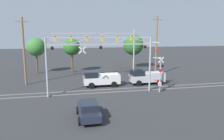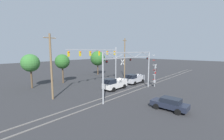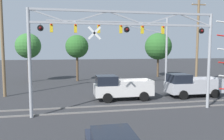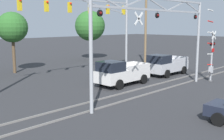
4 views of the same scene
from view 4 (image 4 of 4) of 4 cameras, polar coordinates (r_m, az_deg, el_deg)
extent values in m
cube|color=gray|center=(20.99, 8.14, -4.56)|extent=(80.00, 0.08, 0.10)
cube|color=gray|center=(21.83, 5.08, -3.97)|extent=(80.00, 0.08, 0.10)
cylinder|color=#9EA0A5|center=(15.60, -4.30, 3.38)|extent=(0.21, 0.21, 6.88)
cylinder|color=#9EA0A5|center=(25.65, 17.07, 5.30)|extent=(0.21, 0.21, 6.88)
cube|color=#9EA0A5|center=(20.25, 9.19, 11.92)|extent=(12.71, 0.14, 0.14)
cube|color=#9EA0A5|center=(16.44, -1.08, 14.08)|extent=(2.52, 0.08, 0.88)
cube|color=#9EA0A5|center=(18.28, 4.62, 13.56)|extent=(2.52, 0.08, 0.88)
cube|color=#9EA0A5|center=(20.27, 9.22, 13.05)|extent=(2.52, 0.08, 0.88)
cube|color=#9EA0A5|center=(22.36, 12.97, 12.57)|extent=(2.52, 0.08, 0.88)
cube|color=#9EA0A5|center=(24.53, 16.05, 12.14)|extent=(2.52, 0.08, 0.88)
cylinder|color=black|center=(16.01, -2.47, 11.47)|extent=(0.38, 0.10, 0.38)
sphere|color=#590C0C|center=(15.96, -2.30, 11.48)|extent=(0.18, 0.18, 0.18)
cylinder|color=#9EA0A5|center=(16.02, -2.48, 12.33)|extent=(0.04, 0.04, 0.10)
cylinder|color=black|center=(20.24, 9.17, 10.90)|extent=(0.38, 0.10, 0.38)
sphere|color=#590C0C|center=(20.20, 9.33, 10.90)|extent=(0.18, 0.18, 0.18)
cylinder|color=#9EA0A5|center=(20.24, 9.19, 11.58)|extent=(0.04, 0.04, 0.10)
cylinder|color=black|center=(24.98, 16.57, 10.31)|extent=(0.38, 0.10, 0.38)
sphere|color=#590C0C|center=(24.95, 16.71, 10.31)|extent=(0.18, 0.18, 0.18)
cylinder|color=#9EA0A5|center=(24.99, 16.59, 10.86)|extent=(0.04, 0.04, 0.10)
cube|color=white|center=(18.42, 5.45, 10.34)|extent=(0.88, 0.03, 0.88)
cube|color=white|center=(18.42, 5.45, 10.34)|extent=(0.88, 0.03, 0.88)
cylinder|color=black|center=(18.40, 5.51, 10.34)|extent=(0.04, 0.04, 0.02)
cylinder|color=#9EA0A5|center=(26.33, 19.59, 2.60)|extent=(0.16, 0.16, 4.44)
cylinder|color=#59595B|center=(26.65, 19.34, -2.04)|extent=(0.35, 0.35, 0.10)
cube|color=white|center=(26.15, 20.03, 6.64)|extent=(0.78, 0.03, 0.78)
cube|color=white|center=(26.15, 20.03, 6.64)|extent=(0.78, 0.03, 0.78)
cylinder|color=black|center=(26.14, 20.08, 6.64)|extent=(0.04, 0.04, 0.02)
cylinder|color=black|center=(25.98, 19.47, 5.00)|extent=(0.32, 0.09, 0.32)
sphere|color=#590C0C|center=(25.95, 19.59, 4.99)|extent=(0.16, 0.16, 0.16)
cylinder|color=black|center=(26.49, 19.97, 5.05)|extent=(0.32, 0.09, 0.32)
sphere|color=#590C0C|center=(26.46, 20.09, 5.04)|extent=(0.16, 0.16, 0.16)
cube|color=#9EA0A5|center=(26.23, 19.72, 5.02)|extent=(0.64, 0.06, 0.06)
cube|color=red|center=(26.23, 19.85, 3.81)|extent=(0.44, 0.02, 0.32)
cube|color=#B2B2B7|center=(26.48, 19.45, 0.08)|extent=(0.36, 0.28, 0.56)
cylinder|color=red|center=(26.21, 19.30, 1.04)|extent=(0.95, 0.09, 0.19)
cylinder|color=white|center=(26.01, 19.32, 3.06)|extent=(0.95, 0.09, 0.19)
cylinder|color=red|center=(25.84, 19.34, 5.11)|extent=(0.95, 0.09, 0.19)
cylinder|color=white|center=(25.71, 19.36, 7.19)|extent=(0.95, 0.09, 0.19)
cylinder|color=red|center=(25.61, 19.38, 9.28)|extent=(0.95, 0.09, 0.19)
cylinder|color=white|center=(25.55, 19.40, 11.39)|extent=(0.95, 0.09, 0.19)
cube|color=#3F3F42|center=(26.40, 19.28, -0.70)|extent=(0.24, 0.12, 0.36)
cylinder|color=#9EA0A5|center=(31.33, 2.95, 7.27)|extent=(0.24, 0.24, 7.89)
cube|color=#9EA0A5|center=(26.80, -6.51, 14.04)|extent=(13.12, 0.14, 0.14)
cube|color=#9EA0A5|center=(28.96, -1.37, 12.55)|extent=(6.57, 0.08, 1.28)
cube|color=gold|center=(23.35, -18.28, 12.49)|extent=(0.30, 0.26, 0.92)
sphere|color=red|center=(23.23, -18.13, 13.33)|extent=(0.18, 0.18, 0.18)
cube|color=gold|center=(24.58, -13.18, 12.52)|extent=(0.30, 0.26, 0.92)
sphere|color=red|center=(24.47, -12.99, 13.32)|extent=(0.18, 0.18, 0.18)
cylinder|color=#9EA0A5|center=(26.03, -8.62, 13.81)|extent=(0.04, 0.04, 0.30)
cube|color=gold|center=(25.99, -8.59, 12.47)|extent=(0.30, 0.26, 0.92)
sphere|color=red|center=(25.88, -8.38, 13.22)|extent=(0.18, 0.18, 0.18)
cylinder|color=#9EA0A5|center=(27.58, -4.51, 13.63)|extent=(0.04, 0.04, 0.30)
cube|color=gold|center=(27.54, -4.50, 12.36)|extent=(0.30, 0.26, 0.92)
sphere|color=red|center=(27.43, -4.27, 13.06)|extent=(0.18, 0.18, 0.18)
cylinder|color=#9EA0A5|center=(29.24, -0.86, 13.40)|extent=(0.04, 0.04, 0.30)
cube|color=gold|center=(29.20, -0.86, 12.21)|extent=(0.30, 0.26, 0.92)
sphere|color=red|center=(29.10, -0.62, 12.87)|extent=(0.18, 0.18, 0.18)
cylinder|color=#9EA0A5|center=(31.00, 2.38, 13.16)|extent=(0.04, 0.04, 0.30)
cube|color=gold|center=(30.97, 2.37, 12.03)|extent=(0.30, 0.26, 0.92)
sphere|color=red|center=(30.88, 2.61, 12.65)|extent=(0.18, 0.18, 0.18)
cube|color=silver|center=(23.52, 2.25, -0.93)|extent=(4.99, 1.94, 0.94)
cube|color=black|center=(22.32, -0.26, 0.74)|extent=(1.73, 1.79, 0.78)
cube|color=silver|center=(23.56, 5.51, 0.63)|extent=(2.86, 0.08, 0.35)
cube|color=silver|center=(24.74, 2.14, 1.08)|extent=(2.86, 0.08, 0.35)
cube|color=silver|center=(25.28, 5.95, 1.21)|extent=(0.10, 1.86, 0.35)
cylinder|color=black|center=(21.84, 1.47, -2.98)|extent=(0.80, 0.24, 0.80)
cylinder|color=black|center=(23.19, -2.12, -2.26)|extent=(0.80, 0.24, 0.80)
cylinder|color=black|center=(24.17, 6.43, -1.84)|extent=(0.80, 0.24, 0.80)
cylinder|color=black|center=(25.39, 2.91, -1.26)|extent=(0.80, 0.24, 0.80)
cube|color=#B7B7BC|center=(28.76, 11.18, 0.77)|extent=(4.99, 1.94, 0.94)
cube|color=black|center=(27.42, 9.56, 2.21)|extent=(1.73, 1.79, 0.78)
cube|color=#B7B7BC|center=(29.01, 13.80, 2.03)|extent=(2.86, 0.08, 0.35)
cube|color=#B7B7BC|center=(29.98, 10.73, 2.36)|extent=(2.86, 0.08, 0.35)
cube|color=#B7B7BC|center=(30.75, 13.69, 2.43)|extent=(0.10, 1.86, 0.35)
cylinder|color=black|center=(27.02, 11.12, -0.78)|extent=(0.80, 0.24, 0.80)
cylinder|color=black|center=(28.12, 7.76, -0.30)|extent=(0.80, 0.24, 0.80)
cylinder|color=black|center=(29.64, 14.37, -0.01)|extent=(0.80, 0.24, 0.80)
cylinder|color=black|center=(30.64, 11.18, 0.40)|extent=(0.80, 0.24, 0.80)
cylinder|color=black|center=(15.19, 20.79, -9.35)|extent=(0.24, 0.68, 0.68)
cylinder|color=brown|center=(34.88, 6.87, 9.31)|extent=(0.28, 0.28, 10.19)
cylinder|color=brown|center=(40.12, -4.45, 4.44)|extent=(0.32, 0.32, 3.35)
sphere|color=#2D6628|center=(39.98, -4.51, 8.95)|extent=(4.22, 4.22, 4.22)
cylinder|color=brown|center=(30.86, -19.31, 2.78)|extent=(0.32, 0.32, 3.65)
sphere|color=#2D6628|center=(30.69, -19.60, 8.20)|extent=(3.12, 3.12, 3.12)
camera|label=1|loc=(18.70, 93.46, 6.68)|focal=35.00mm
camera|label=2|loc=(4.47, -168.96, 18.96)|focal=24.00mm
camera|label=3|loc=(13.13, 55.97, 2.08)|focal=35.00mm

